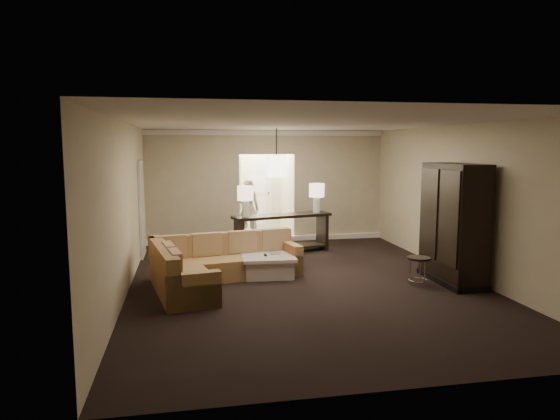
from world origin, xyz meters
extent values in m
plane|color=black|center=(0.00, 0.00, 0.00)|extent=(8.00, 8.00, 0.00)
cube|color=beige|center=(0.00, 4.00, 1.40)|extent=(6.00, 0.04, 2.80)
cube|color=beige|center=(0.00, -4.00, 1.40)|extent=(6.00, 0.04, 2.80)
cube|color=beige|center=(-3.00, 0.00, 1.40)|extent=(0.04, 8.00, 2.80)
cube|color=beige|center=(3.00, 0.00, 1.40)|extent=(0.04, 8.00, 2.80)
cube|color=silver|center=(0.00, 0.00, 2.80)|extent=(6.00, 8.00, 0.02)
cube|color=white|center=(0.00, 3.95, 2.73)|extent=(6.00, 0.10, 0.12)
cube|color=white|center=(0.00, 3.95, 0.06)|extent=(6.00, 0.10, 0.12)
cube|color=silver|center=(-2.97, 2.80, 1.05)|extent=(0.05, 0.90, 2.10)
cube|color=beige|center=(0.00, 5.00, 0.00)|extent=(1.40, 2.00, 0.01)
cube|color=#ECE9C1|center=(-0.70, 5.00, 1.40)|extent=(0.04, 2.00, 2.80)
cube|color=#ECE9C1|center=(0.70, 5.00, 1.40)|extent=(0.04, 2.00, 2.80)
cube|color=#ECE9C1|center=(0.00, 6.00, 1.40)|extent=(1.40, 0.04, 2.80)
cube|color=silver|center=(0.00, 5.97, 1.05)|extent=(0.90, 0.05, 2.10)
cube|color=brown|center=(-1.30, 0.60, 0.19)|extent=(2.81, 1.30, 0.38)
cube|color=brown|center=(-2.04, -0.59, 0.19)|extent=(1.03, 1.39, 0.38)
cube|color=brown|center=(-1.36, 0.89, 0.59)|extent=(2.70, 0.71, 0.41)
cube|color=brown|center=(-2.41, -0.21, 0.59)|extent=(0.61, 2.17, 0.41)
cube|color=brown|center=(-0.06, 0.83, 0.28)|extent=(0.33, 0.83, 0.56)
cube|color=brown|center=(-1.94, -1.12, 0.28)|extent=(0.83, 0.33, 0.56)
cube|color=#8E704B|center=(-2.32, 0.66, 0.60)|extent=(0.58, 0.25, 0.41)
cube|color=#8E704B|center=(-1.66, 0.79, 0.60)|extent=(0.58, 0.25, 0.41)
cube|color=#8E704B|center=(-0.99, 0.91, 0.60)|extent=(0.58, 0.25, 0.41)
cube|color=#8E704B|center=(-0.33, 1.04, 0.60)|extent=(0.58, 0.25, 0.41)
cube|color=#8E704B|center=(-2.32, -0.10, 0.60)|extent=(0.24, 0.56, 0.41)
cube|color=#8E704B|center=(-2.21, -0.72, 0.60)|extent=(0.24, 0.56, 0.41)
cube|color=beige|center=(-0.54, 0.63, 0.17)|extent=(0.92, 0.92, 0.33)
cube|color=beige|center=(-0.54, 0.63, 0.36)|extent=(1.02, 1.02, 0.06)
cube|color=black|center=(-0.59, 0.58, 0.40)|extent=(0.06, 0.16, 0.02)
cube|color=#BDB4A5|center=(-0.39, 0.77, 0.39)|extent=(0.23, 0.30, 0.01)
cube|color=black|center=(0.10, 2.54, 0.85)|extent=(2.33, 1.03, 0.06)
cube|color=black|center=(-0.90, 2.30, 0.41)|extent=(0.19, 0.47, 0.83)
cube|color=black|center=(1.11, 2.77, 0.41)|extent=(0.19, 0.47, 0.83)
cube|color=black|center=(0.10, 2.54, 0.12)|extent=(2.21, 0.95, 0.04)
cube|color=black|center=(2.60, -0.44, 1.05)|extent=(0.58, 1.40, 2.11)
cube|color=black|center=(2.30, -0.79, 1.20)|extent=(0.03, 0.62, 1.60)
cube|color=black|center=(2.30, -0.09, 1.20)|extent=(0.03, 0.62, 1.60)
cube|color=black|center=(2.60, -0.44, 0.05)|extent=(0.62, 1.46, 0.10)
cylinder|color=black|center=(1.92, -0.52, 0.48)|extent=(0.40, 0.40, 0.04)
torus|color=silver|center=(1.92, -0.52, 0.09)|extent=(0.33, 0.33, 0.02)
cylinder|color=silver|center=(2.06, -0.48, 0.23)|extent=(0.02, 0.02, 0.47)
cylinder|color=silver|center=(1.81, -0.42, 0.23)|extent=(0.02, 0.02, 0.47)
cylinder|color=silver|center=(1.88, -0.67, 0.23)|extent=(0.02, 0.02, 0.47)
cylinder|color=white|center=(-0.75, 2.33, 1.06)|extent=(0.17, 0.17, 0.36)
cylinder|color=#F6E3B8|center=(-0.75, 2.33, 1.39)|extent=(0.35, 0.35, 0.31)
cylinder|color=white|center=(0.96, 2.74, 1.06)|extent=(0.17, 0.17, 0.36)
cylinder|color=#F6E3B8|center=(0.96, 2.74, 1.39)|extent=(0.35, 0.35, 0.31)
cylinder|color=black|center=(0.00, 2.70, 2.50)|extent=(0.02, 0.02, 0.60)
cube|color=#FFE6C6|center=(0.00, 2.70, 1.95)|extent=(0.38, 0.38, 0.48)
imported|color=beige|center=(-0.45, 4.30, 0.87)|extent=(0.67, 0.49, 1.73)
camera|label=1|loc=(-2.02, -8.37, 2.40)|focal=32.00mm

